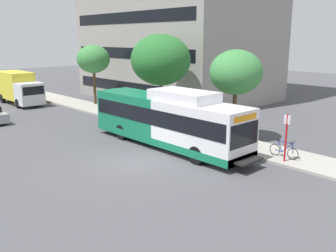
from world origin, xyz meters
name	(u,v)px	position (x,y,z in m)	size (l,w,h in m)	color
ground_plane	(61,135)	(0.00, 8.00, 0.00)	(120.00, 120.00, 0.00)	#4C4C51
sidewalk_curb	(156,124)	(7.00, 6.00, 0.07)	(3.00, 56.00, 0.14)	#A8A399
transit_bus	(167,120)	(3.62, 1.03, 1.70)	(2.58, 12.25, 3.65)	white
bus_stop_sign_pole	(286,134)	(5.99, -5.68, 1.65)	(0.10, 0.36, 2.60)	red
bicycle_parked	(284,150)	(6.53, -5.32, 0.56)	(0.52, 1.76, 1.02)	black
street_tree_near_stop	(236,73)	(7.82, -0.89, 4.47)	(3.38, 3.38, 5.79)	#4C3823
street_tree_mid_block	(161,60)	(8.16, 6.66, 4.93)	(4.73, 4.73, 6.81)	#4C3823
street_tree_far_block	(93,59)	(8.19, 16.60, 4.59)	(3.22, 3.22, 5.84)	#4C3823
box_truck_background	(19,87)	(2.89, 22.53, 1.74)	(2.32, 7.01, 3.25)	silver
lattice_comm_tower	(123,11)	(22.54, 30.94, 10.47)	(1.10, 1.10, 31.27)	#B7B7BC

